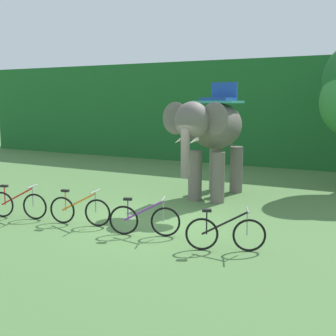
% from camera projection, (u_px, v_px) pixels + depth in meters
% --- Properties ---
extents(ground_plane, '(80.00, 80.00, 0.00)m').
position_uv_depth(ground_plane, '(151.00, 222.00, 11.62)').
color(ground_plane, '#4C753D').
extents(foliage_hedge, '(36.00, 6.00, 5.15)m').
position_uv_depth(foliage_hedge, '(282.00, 112.00, 23.39)').
color(foliage_hedge, '#1E6028').
rests_on(foliage_hedge, ground).
extents(elephant, '(2.08, 4.14, 3.78)m').
position_uv_depth(elephant, '(213.00, 131.00, 14.14)').
color(elephant, '#665E56').
rests_on(elephant, ground).
extents(bike_red, '(1.67, 0.60, 0.92)m').
position_uv_depth(bike_red, '(18.00, 204.00, 11.90)').
color(bike_red, black).
rests_on(bike_red, ground).
extents(bike_orange, '(1.69, 0.54, 0.92)m').
position_uv_depth(bike_orange, '(80.00, 210.00, 11.26)').
color(bike_orange, black).
rests_on(bike_orange, ground).
extents(bike_purple, '(1.63, 0.72, 0.92)m').
position_uv_depth(bike_purple, '(144.00, 220.00, 10.37)').
color(bike_purple, black).
rests_on(bike_purple, ground).
extents(bike_black, '(1.60, 0.78, 0.92)m').
position_uv_depth(bike_black, '(225.00, 233.00, 9.31)').
color(bike_black, black).
rests_on(bike_black, ground).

